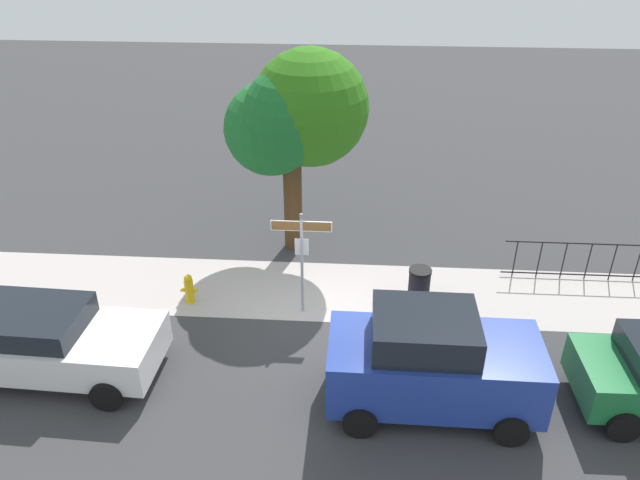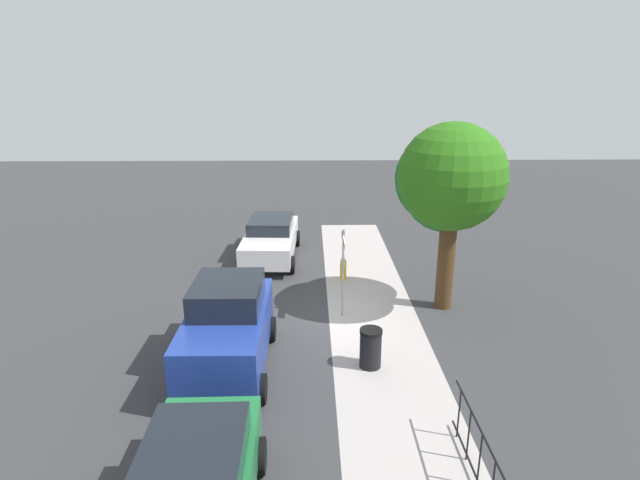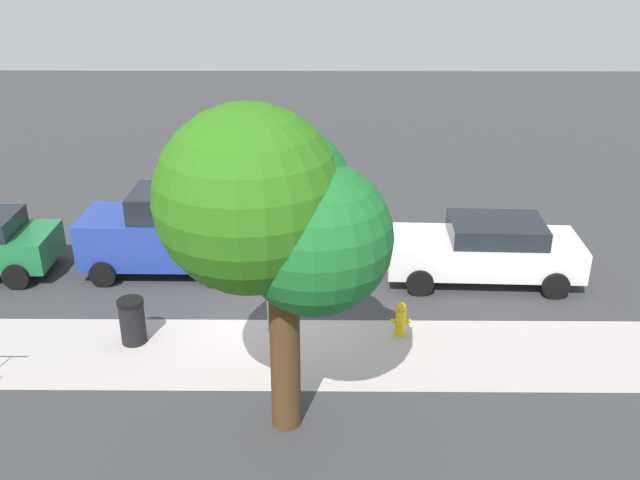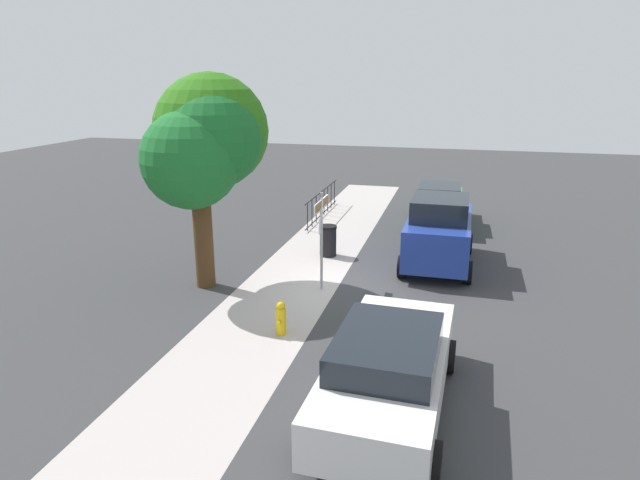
# 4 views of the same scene
# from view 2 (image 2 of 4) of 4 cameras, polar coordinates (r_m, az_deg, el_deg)

# --- Properties ---
(ground_plane) EXTENTS (60.00, 60.00, 0.00)m
(ground_plane) POSITION_cam_2_polar(r_m,az_deg,el_deg) (14.72, 1.04, -9.13)
(ground_plane) COLOR #38383A
(sidewalk_strip) EXTENTS (24.00, 2.60, 0.00)m
(sidewalk_strip) POSITION_cam_2_polar(r_m,az_deg,el_deg) (13.09, 7.22, -12.96)
(sidewalk_strip) COLOR #B3A7A5
(sidewalk_strip) RESTS_ON ground_plane
(street_sign) EXTENTS (1.37, 0.07, 2.63)m
(street_sign) POSITION_cam_2_polar(r_m,az_deg,el_deg) (14.37, 2.63, -1.86)
(street_sign) COLOR #9EA0A5
(street_sign) RESTS_ON ground_plane
(shade_tree) EXTENTS (3.72, 2.97, 5.59)m
(shade_tree) POSITION_cam_2_polar(r_m,az_deg,el_deg) (14.70, 14.07, 6.33)
(shade_tree) COLOR #4D321A
(shade_tree) RESTS_ON ground_plane
(car_white) EXTENTS (4.68, 2.18, 1.54)m
(car_white) POSITION_cam_2_polar(r_m,az_deg,el_deg) (19.55, -5.57, 0.24)
(car_white) COLOR white
(car_white) RESTS_ON ground_plane
(car_blue) EXTENTS (4.02, 2.04, 2.13)m
(car_blue) POSITION_cam_2_polar(r_m,az_deg,el_deg) (12.30, -10.33, -9.66)
(car_blue) COLOR #213998
(car_blue) RESTS_ON ground_plane
(fire_hydrant) EXTENTS (0.42, 0.22, 0.78)m
(fire_hydrant) POSITION_cam_2_polar(r_m,az_deg,el_deg) (17.51, 2.63, -3.27)
(fire_hydrant) COLOR yellow
(fire_hydrant) RESTS_ON ground_plane
(trash_bin) EXTENTS (0.55, 0.55, 0.98)m
(trash_bin) POSITION_cam_2_polar(r_m,az_deg,el_deg) (12.45, 5.71, -12.00)
(trash_bin) COLOR black
(trash_bin) RESTS_ON ground_plane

